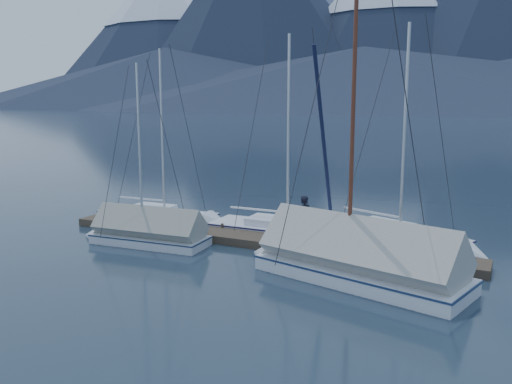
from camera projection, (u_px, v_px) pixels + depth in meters
ground at (233, 257)px, 20.70m from camera, size 1000.00×1000.00×0.00m
dock at (256, 242)px, 22.45m from camera, size 18.00×1.50×0.54m
mooring_posts at (245, 235)px, 22.63m from camera, size 15.12×1.52×0.35m
sailboat_open_left at (173, 219)px, 26.46m from camera, size 6.96×2.96×9.10m
sailboat_open_mid at (298, 234)px, 23.52m from camera, size 7.19×3.08×9.47m
sailboat_open_right at (411, 242)px, 22.18m from camera, size 7.66×4.58×9.79m
sailboat_covered_near at (344, 262)px, 18.24m from camera, size 8.53×4.42×10.62m
sailboat_covered_far at (140, 234)px, 22.56m from camera, size 5.88×2.45×8.10m
person at (305, 218)px, 21.68m from camera, size 0.67×0.78×1.80m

